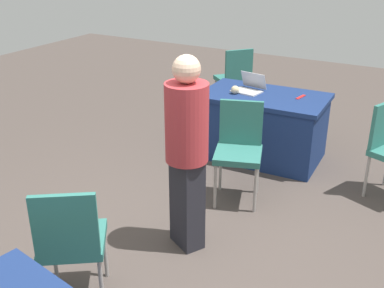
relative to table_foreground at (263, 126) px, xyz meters
name	(u,v)px	position (x,y,z in m)	size (l,w,h in m)	color
ground_plane	(185,256)	(-0.19, 2.13, -0.39)	(14.40, 14.40, 0.00)	#4C423D
table_foreground	(263,126)	(0.00, 0.00, 0.00)	(1.43, 0.90, 0.77)	navy
chair_tucked_left	(71,238)	(0.22, 2.96, 0.16)	(0.61, 0.61, 0.95)	#9E9993
chair_aisle	(239,145)	(-0.15, 1.02, 0.18)	(0.56, 0.56, 0.98)	#9E9993
chair_by_pillar	(235,76)	(0.95, -1.28, 0.17)	(0.62, 0.62, 0.96)	#9E9993
person_attendee_browsing	(187,146)	(-0.11, 1.95, 0.52)	(0.46, 0.46, 1.64)	#26262D
laptop_silver	(249,88)	(0.21, -0.03, 0.42)	(0.36, 0.34, 0.21)	silver
yarn_ball	(235,90)	(0.31, 0.13, 0.43)	(0.10, 0.10, 0.10)	beige
scissors_red	(301,97)	(-0.39, -0.11, 0.39)	(0.18, 0.04, 0.01)	red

